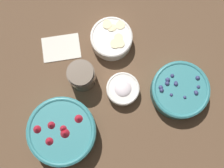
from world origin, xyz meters
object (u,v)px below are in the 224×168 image
at_px(bowl_bananas, 112,39).
at_px(bowl_cream, 123,89).
at_px(bowl_strawberries, 62,132).
at_px(bowl_blueberries, 180,90).
at_px(jar_chocolate, 82,76).

height_order(bowl_bananas, bowl_cream, bowl_bananas).
bearing_deg(bowl_bananas, bowl_strawberries, -126.03).
distance_m(bowl_strawberries, bowl_cream, 0.24).
height_order(bowl_blueberries, bowl_bananas, bowl_blueberries).
bearing_deg(bowl_blueberries, bowl_bananas, 131.98).
bearing_deg(bowl_strawberries, bowl_bananas, 53.97).
xyz_separation_m(bowl_strawberries, bowl_cream, (0.21, 0.11, -0.02)).
distance_m(bowl_strawberries, bowl_blueberries, 0.40).
distance_m(bowl_strawberries, jar_chocolate, 0.19).
xyz_separation_m(bowl_strawberries, bowl_blueberries, (0.40, 0.07, -0.01)).
height_order(bowl_bananas, jar_chocolate, jar_chocolate).
bearing_deg(bowl_blueberries, bowl_cream, 169.06).
bearing_deg(bowl_cream, bowl_bananas, 92.52).
bearing_deg(bowl_bananas, bowl_cream, -87.48).
relative_size(bowl_bananas, bowl_cream, 1.30).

